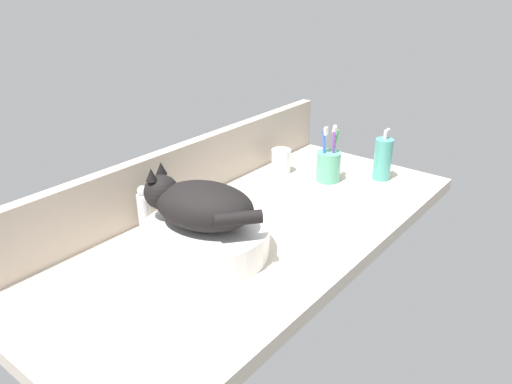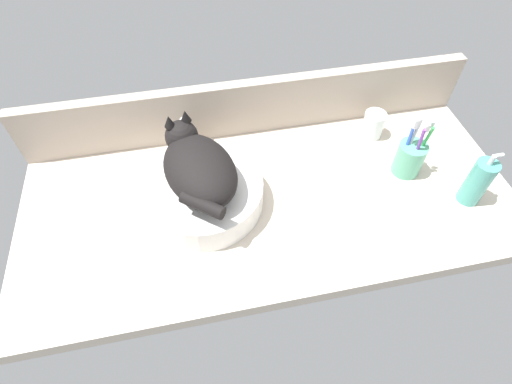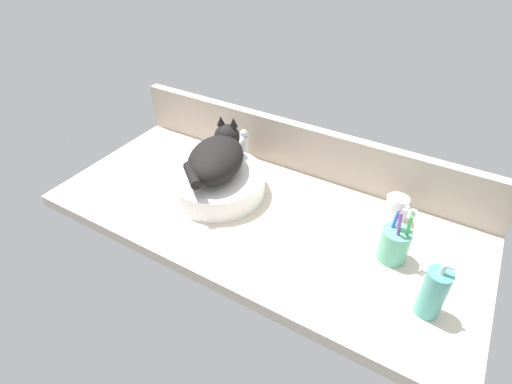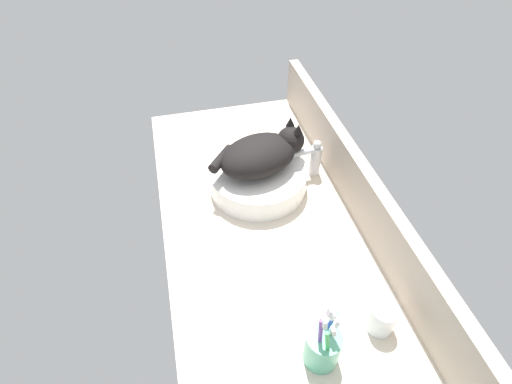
{
  "view_description": "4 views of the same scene",
  "coord_description": "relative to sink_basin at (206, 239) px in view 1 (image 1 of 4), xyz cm",
  "views": [
    {
      "loc": [
        -94.01,
        -75.02,
        66.55
      ],
      "look_at": [
        -0.11,
        -0.02,
        10.97
      ],
      "focal_mm": 35.0,
      "sensor_mm": 36.0,
      "label": 1
    },
    {
      "loc": [
        -17.58,
        -66.27,
        86.66
      ],
      "look_at": [
        -4.95,
        -4.76,
        9.31
      ],
      "focal_mm": 28.0,
      "sensor_mm": 36.0,
      "label": 2
    },
    {
      "loc": [
        47.61,
        -83.43,
        82.93
      ],
      "look_at": [
        0.12,
        -3.38,
        10.63
      ],
      "focal_mm": 28.0,
      "sensor_mm": 36.0,
      "label": 3
    },
    {
      "loc": [
        74.85,
        -21.52,
        91.53
      ],
      "look_at": [
        -6.81,
        -1.63,
        8.89
      ],
      "focal_mm": 28.0,
      "sensor_mm": 36.0,
      "label": 4
    }
  ],
  "objects": [
    {
      "name": "sink_basin",
      "position": [
        0.0,
        0.0,
        0.0
      ],
      "size": [
        31.62,
        31.62,
        7.76
      ],
      "primitive_type": "cylinder",
      "color": "white",
      "rests_on": "ground_plane"
    },
    {
      "name": "ground_plane",
      "position": [
        17.82,
        -1.74,
        -5.88
      ],
      "size": [
        135.2,
        60.74,
        4.0
      ],
      "primitive_type": "cube",
      "color": "beige"
    },
    {
      "name": "faucet",
      "position": [
        -2.17,
        19.18,
        3.43
      ],
      "size": [
        4.02,
        11.86,
        13.6
      ],
      "color": "silver",
      "rests_on": "ground_plane"
    },
    {
      "name": "water_glass",
      "position": [
        54.73,
        16.74,
        -0.27
      ],
      "size": [
        6.62,
        6.62,
        8.21
      ],
      "color": "white",
      "rests_on": "ground_plane"
    },
    {
      "name": "backsplash_panel",
      "position": [
        17.82,
        26.83,
        5.01
      ],
      "size": [
        135.2,
        3.6,
        17.78
      ],
      "primitive_type": "cube",
      "color": "#AD9E8E",
      "rests_on": "ground_plane"
    },
    {
      "name": "soap_dispenser",
      "position": [
        70.91,
        -13.1,
        3.22
      ],
      "size": [
        5.88,
        5.88,
        17.28
      ],
      "color": "teal",
      "rests_on": "ground_plane"
    },
    {
      "name": "cat",
      "position": [
        -0.46,
        1.29,
        9.64
      ],
      "size": [
        23.32,
        31.8,
        14.0
      ],
      "color": "black",
      "rests_on": "sink_basin"
    },
    {
      "name": "toothbrush_cup",
      "position": [
        58.54,
        0.18,
        1.6
      ],
      "size": [
        7.96,
        7.96,
        18.72
      ],
      "color": "#5BB28E",
      "rests_on": "ground_plane"
    }
  ]
}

